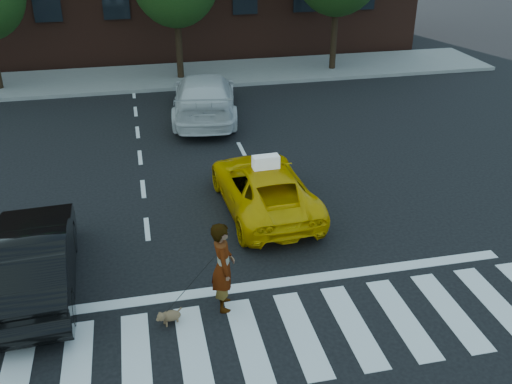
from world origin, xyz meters
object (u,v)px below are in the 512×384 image
Objects in this scene: taxi at (264,187)px; white_suv at (204,96)px; woman at (223,266)px; dog at (169,316)px; black_sedan at (33,258)px.

taxi is 0.82× the size of white_suv.
woman is 3.61× the size of dog.
white_suv reaches higher than dog.
dog is (2.53, -1.69, -0.55)m from black_sedan.
black_sedan is 3.09m from dog.
woman is 1.37m from dog.
black_sedan is at bearing 73.25° from woman.
black_sedan is at bearing 71.17° from white_suv.
taxi is at bearing -159.52° from black_sedan.
dog is (-2.76, -4.00, -0.44)m from taxi.
woman is (3.63, -1.40, 0.21)m from black_sedan.
taxi is 2.39× the size of woman.
black_sedan is 3.90m from woman.
white_suv reaches higher than taxi.
woman is at bearing 155.86° from black_sedan.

